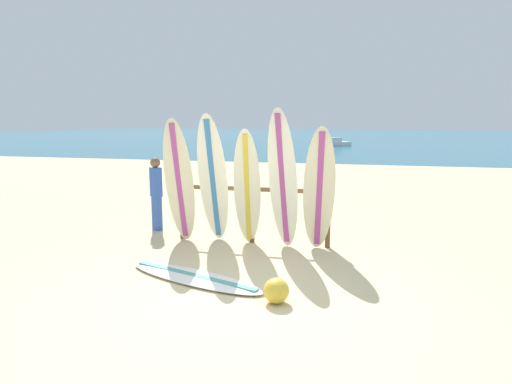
% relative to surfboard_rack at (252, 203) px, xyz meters
% --- Properties ---
extents(ground_plane, '(120.00, 120.00, 0.00)m').
position_rel_surfboard_rack_xyz_m(ground_plane, '(0.45, -2.72, -0.74)').
color(ground_plane, beige).
extents(ocean_water, '(120.00, 80.00, 0.01)m').
position_rel_surfboard_rack_xyz_m(ocean_water, '(0.45, 55.28, -0.74)').
color(ocean_water, teal).
rests_on(ocean_water, ground).
extents(surfboard_rack, '(2.86, 0.09, 1.15)m').
position_rel_surfboard_rack_xyz_m(surfboard_rack, '(0.00, 0.00, 0.00)').
color(surfboard_rack, brown).
rests_on(surfboard_rack, ground).
extents(surfboard_leaning_far_left, '(0.58, 0.74, 2.29)m').
position_rel_surfboard_rack_xyz_m(surfboard_leaning_far_left, '(-1.23, -0.44, 0.40)').
color(surfboard_leaning_far_left, beige).
rests_on(surfboard_leaning_far_left, ground).
extents(surfboard_leaning_left, '(0.64, 1.08, 2.37)m').
position_rel_surfboard_rack_xyz_m(surfboard_leaning_left, '(-0.61, -0.39, 0.44)').
color(surfboard_leaning_left, white).
rests_on(surfboard_leaning_left, ground).
extents(surfboard_leaning_center_left, '(0.62, 0.99, 2.12)m').
position_rel_surfboard_rack_xyz_m(surfboard_leaning_center_left, '(0.03, -0.44, 0.32)').
color(surfboard_leaning_center_left, silver).
rests_on(surfboard_leaning_center_left, ground).
extents(surfboard_leaning_center, '(0.61, 0.70, 2.46)m').
position_rel_surfboard_rack_xyz_m(surfboard_leaning_center, '(0.63, -0.36, 0.49)').
color(surfboard_leaning_center, white).
rests_on(surfboard_leaning_center, ground).
extents(surfboard_leaning_center_right, '(0.65, 0.70, 2.16)m').
position_rel_surfboard_rack_xyz_m(surfboard_leaning_center_right, '(1.25, -0.33, 0.34)').
color(surfboard_leaning_center_right, beige).
rests_on(surfboard_leaning_center_right, ground).
extents(surfboard_lying_on_sand, '(2.37, 1.29, 0.08)m').
position_rel_surfboard_rack_xyz_m(surfboard_lying_on_sand, '(-0.31, -2.10, -0.71)').
color(surfboard_lying_on_sand, white).
rests_on(surfboard_lying_on_sand, ground).
extents(beachgoer_standing, '(0.28, 0.26, 1.49)m').
position_rel_surfboard_rack_xyz_m(beachgoer_standing, '(-2.12, 0.44, 0.08)').
color(beachgoer_standing, '#3359B2').
rests_on(beachgoer_standing, ground).
extents(small_boat_offshore, '(2.76, 2.53, 0.71)m').
position_rel_surfboard_rack_xyz_m(small_boat_offshore, '(-0.78, 30.92, -0.49)').
color(small_boat_offshore, silver).
rests_on(small_boat_offshore, ocean_water).
extents(beach_ball, '(0.32, 0.32, 0.32)m').
position_rel_surfboard_rack_xyz_m(beach_ball, '(0.99, -2.64, -0.58)').
color(beach_ball, gold).
rests_on(beach_ball, ground).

